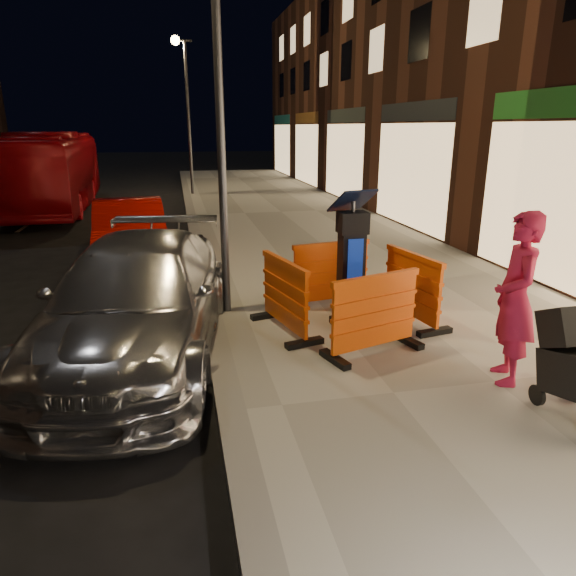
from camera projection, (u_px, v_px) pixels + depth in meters
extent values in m
plane|color=black|center=(232.00, 423.00, 5.27)|extent=(120.00, 120.00, 0.00)
cube|color=gray|center=(495.00, 387.00, 5.85)|extent=(6.00, 60.00, 0.15)
cube|color=slate|center=(232.00, 417.00, 5.25)|extent=(0.30, 60.00, 0.15)
cube|color=black|center=(351.00, 264.00, 7.18)|extent=(0.70, 0.70, 1.85)
cube|color=#E6500C|center=(374.00, 315.00, 6.42)|extent=(1.43, 0.92, 1.03)
cube|color=#E6500C|center=(331.00, 274.00, 8.19)|extent=(1.40, 0.76, 1.03)
cube|color=#E6500C|center=(285.00, 296.00, 7.12)|extent=(0.86, 1.42, 1.03)
cube|color=#E6500C|center=(412.00, 287.00, 7.50)|extent=(0.78, 1.40, 1.03)
imported|color=#A3A3A8|center=(143.00, 352.00, 6.93)|extent=(2.85, 5.40, 1.49)
imported|color=#A00B05|center=(133.00, 263.00, 11.44)|extent=(1.85, 4.31, 1.38)
imported|color=#94060E|center=(58.00, 209.00, 18.85)|extent=(2.79, 9.93, 2.74)
imported|color=#A61536|center=(515.00, 299.00, 5.59)|extent=(0.68, 0.82, 1.93)
cylinder|color=#3F3F44|center=(220.00, 109.00, 7.17)|extent=(0.12, 0.12, 6.00)
cylinder|color=#3F3F44|center=(189.00, 120.00, 21.15)|extent=(0.12, 0.12, 6.00)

